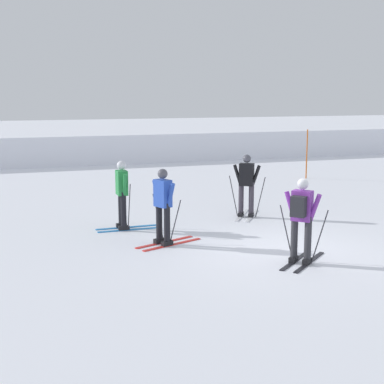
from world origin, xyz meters
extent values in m
plane|color=white|center=(0.00, 0.00, 0.00)|extent=(120.00, 120.00, 0.00)
cube|color=white|center=(0.00, 19.81, 0.68)|extent=(80.00, 8.41, 1.36)
cube|color=silver|center=(0.53, 3.64, 0.01)|extent=(0.97, 1.38, 0.02)
cube|color=silver|center=(0.76, 3.48, 0.01)|extent=(0.97, 1.38, 0.02)
cube|color=black|center=(0.45, 3.51, 0.07)|extent=(0.24, 0.28, 0.10)
cube|color=black|center=(0.68, 3.36, 0.07)|extent=(0.24, 0.28, 0.10)
cylinder|color=#38333D|center=(0.45, 3.51, 0.55)|extent=(0.14, 0.14, 0.85)
cylinder|color=#38333D|center=(0.68, 3.36, 0.55)|extent=(0.14, 0.14, 0.85)
cube|color=black|center=(0.56, 3.44, 1.17)|extent=(0.45, 0.41, 0.60)
cylinder|color=black|center=(0.37, 3.59, 1.16)|extent=(0.26, 0.22, 0.55)
cylinder|color=black|center=(0.78, 3.31, 1.16)|extent=(0.26, 0.22, 0.55)
sphere|color=#4C4C56|center=(0.56, 3.44, 1.60)|extent=(0.22, 0.22, 0.22)
cylinder|color=#38383D|center=(0.31, 3.73, 0.55)|extent=(0.23, 0.17, 1.11)
cylinder|color=#38383D|center=(0.92, 3.31, 0.55)|extent=(0.23, 0.17, 1.11)
cube|color=black|center=(-0.10, -0.59, 0.01)|extent=(1.26, 1.12, 0.02)
cube|color=black|center=(0.09, -0.80, 0.01)|extent=(1.26, 1.12, 0.02)
cube|color=black|center=(-0.21, -0.69, 0.07)|extent=(0.27, 0.26, 0.10)
cube|color=black|center=(-0.03, -0.90, 0.07)|extent=(0.27, 0.26, 0.10)
cylinder|color=#2D2D33|center=(-0.21, -0.69, 0.55)|extent=(0.14, 0.14, 0.85)
cylinder|color=#2D2D33|center=(-0.03, -0.90, 0.55)|extent=(0.14, 0.14, 0.85)
cube|color=purple|center=(-0.12, -0.80, 1.17)|extent=(0.43, 0.44, 0.60)
cylinder|color=purple|center=(-0.27, -0.59, 1.16)|extent=(0.24, 0.25, 0.55)
cylinder|color=purple|center=(0.06, -0.97, 1.16)|extent=(0.24, 0.25, 0.55)
sphere|color=silver|center=(-0.12, -0.80, 1.60)|extent=(0.22, 0.22, 0.22)
cylinder|color=#38383D|center=(-0.27, -0.47, 0.56)|extent=(0.23, 0.26, 1.12)
cylinder|color=#38383D|center=(0.18, -0.99, 0.56)|extent=(0.23, 0.26, 1.12)
cube|color=#232328|center=(-0.28, -0.93, 1.19)|extent=(0.32, 0.33, 0.40)
cube|color=red|center=(-2.25, 1.58, 0.01)|extent=(1.51, 0.70, 0.02)
cube|color=red|center=(-2.14, 1.32, 0.01)|extent=(1.51, 0.70, 0.02)
cube|color=black|center=(-2.39, 1.52, 0.07)|extent=(0.29, 0.21, 0.10)
cube|color=black|center=(-2.28, 1.26, 0.07)|extent=(0.29, 0.21, 0.10)
cylinder|color=black|center=(-2.39, 1.52, 0.55)|extent=(0.14, 0.14, 0.85)
cylinder|color=black|center=(-2.28, 1.26, 0.55)|extent=(0.14, 0.14, 0.85)
cube|color=#284CB7|center=(-2.33, 1.39, 1.17)|extent=(0.37, 0.44, 0.60)
cylinder|color=#284CB7|center=(-2.41, 1.63, 1.16)|extent=(0.18, 0.27, 0.55)
cylinder|color=#284CB7|center=(-2.22, 1.17, 1.16)|extent=(0.18, 0.27, 0.55)
sphere|color=#4C4C56|center=(-2.33, 1.39, 1.60)|extent=(0.22, 0.22, 0.22)
cylinder|color=#38383D|center=(-2.35, 1.70, 0.54)|extent=(0.18, 0.39, 1.08)
cylinder|color=#38383D|center=(-2.13, 1.16, 0.54)|extent=(0.18, 0.39, 1.08)
cube|color=#237AC6|center=(-2.75, 3.26, 0.01)|extent=(1.60, 0.11, 0.02)
cube|color=#237AC6|center=(-2.75, 2.98, 0.01)|extent=(1.60, 0.11, 0.02)
cube|color=black|center=(-2.90, 3.26, 0.07)|extent=(0.26, 0.12, 0.10)
cube|color=black|center=(-2.90, 2.98, 0.07)|extent=(0.26, 0.12, 0.10)
cylinder|color=black|center=(-2.90, 3.26, 0.55)|extent=(0.14, 0.14, 0.85)
cylinder|color=black|center=(-2.90, 2.98, 0.55)|extent=(0.14, 0.14, 0.85)
cube|color=#23843D|center=(-2.90, 3.12, 1.17)|extent=(0.24, 0.38, 0.60)
cylinder|color=#23843D|center=(-2.88, 3.37, 1.16)|extent=(0.09, 0.26, 0.55)
cylinder|color=#23843D|center=(-2.88, 2.87, 1.16)|extent=(0.09, 0.26, 0.55)
sphere|color=silver|center=(-2.90, 3.12, 1.60)|extent=(0.22, 0.22, 0.22)
cylinder|color=#38383D|center=(-2.80, 3.44, 0.60)|extent=(0.03, 0.35, 1.21)
cylinder|color=#38383D|center=(-2.80, 2.79, 0.60)|extent=(0.03, 0.35, 1.21)
cylinder|color=#C65614|center=(5.63, 9.13, 0.96)|extent=(0.05, 0.05, 1.92)
camera|label=1|loc=(-5.57, -10.42, 3.36)|focal=53.15mm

